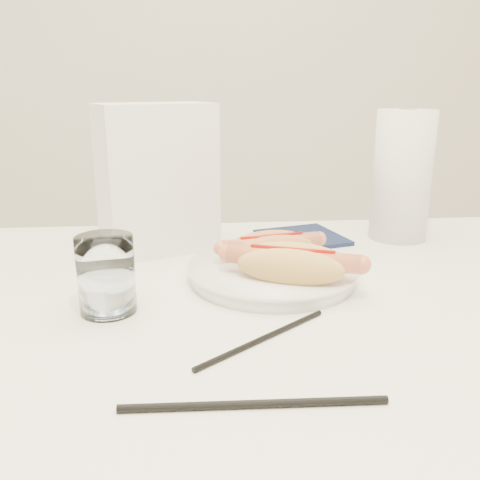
{
  "coord_description": "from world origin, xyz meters",
  "views": [
    {
      "loc": [
        -0.07,
        -0.65,
        1.03
      ],
      "look_at": [
        -0.0,
        0.04,
        0.82
      ],
      "focal_mm": 38.49,
      "sensor_mm": 36.0,
      "label": 1
    }
  ],
  "objects": [
    {
      "name": "table",
      "position": [
        0.0,
        0.0,
        0.69
      ],
      "size": [
        1.2,
        0.8,
        0.75
      ],
      "color": "white",
      "rests_on": "ground"
    },
    {
      "name": "plate",
      "position": [
        0.05,
        0.06,
        0.76
      ],
      "size": [
        0.28,
        0.28,
        0.02
      ],
      "primitive_type": "cylinder",
      "rotation": [
        0.0,
        0.0,
        0.15
      ],
      "color": "white",
      "rests_on": "table"
    },
    {
      "name": "hotdog_left",
      "position": [
        0.05,
        0.1,
        0.79
      ],
      "size": [
        0.16,
        0.09,
        0.04
      ],
      "rotation": [
        0.0,
        0.0,
        0.22
      ],
      "color": "tan",
      "rests_on": "plate"
    },
    {
      "name": "hotdog_right",
      "position": [
        0.06,
        0.01,
        0.79
      ],
      "size": [
        0.18,
        0.12,
        0.05
      ],
      "rotation": [
        0.0,
        0.0,
        -0.36
      ],
      "color": "#DEAC56",
      "rests_on": "plate"
    },
    {
      "name": "water_glass",
      "position": [
        -0.18,
        -0.03,
        0.8
      ],
      "size": [
        0.07,
        0.07,
        0.1
      ],
      "primitive_type": "cylinder",
      "color": "white",
      "rests_on": "table"
    },
    {
      "name": "chopstick_near",
      "position": [
        0.01,
        -0.13,
        0.75
      ],
      "size": [
        0.16,
        0.13,
        0.01
      ],
      "primitive_type": "cylinder",
      "rotation": [
        0.0,
        1.57,
        0.66
      ],
      "color": "black",
      "rests_on": "table"
    },
    {
      "name": "chopstick_far",
      "position": [
        -0.02,
        -0.25,
        0.75
      ],
      "size": [
        0.24,
        0.02,
        0.01
      ],
      "primitive_type": "cylinder",
      "rotation": [
        0.0,
        1.57,
        -0.03
      ],
      "color": "black",
      "rests_on": "table"
    },
    {
      "name": "napkin_box",
      "position": [
        -0.13,
        0.23,
        0.88
      ],
      "size": [
        0.21,
        0.17,
        0.25
      ],
      "primitive_type": "cube",
      "rotation": [
        0.0,
        0.0,
        0.4
      ],
      "color": "white",
      "rests_on": "table"
    },
    {
      "name": "navy_napkin",
      "position": [
        0.13,
        0.27,
        0.75
      ],
      "size": [
        0.17,
        0.17,
        0.01
      ],
      "primitive_type": "cube",
      "rotation": [
        0.0,
        0.0,
        0.27
      ],
      "color": "#121B3A",
      "rests_on": "table"
    },
    {
      "name": "paper_towel_roll",
      "position": [
        0.32,
        0.26,
        0.87
      ],
      "size": [
        0.11,
        0.11,
        0.24
      ],
      "primitive_type": "cylinder",
      "rotation": [
        0.0,
        0.0,
        -0.01
      ],
      "color": "white",
      "rests_on": "table"
    }
  ]
}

